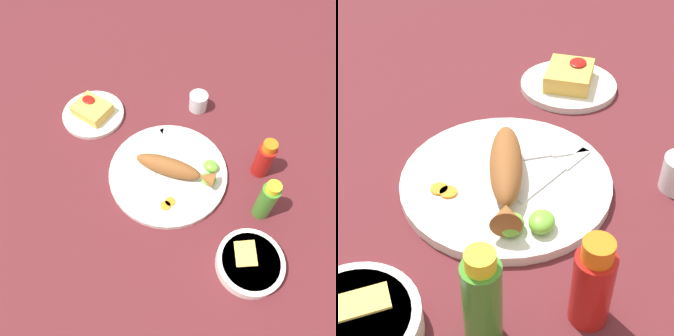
% 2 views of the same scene
% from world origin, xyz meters
% --- Properties ---
extents(ground_plane, '(4.00, 4.00, 0.00)m').
position_xyz_m(ground_plane, '(0.00, 0.00, 0.00)').
color(ground_plane, '#561E23').
extents(main_plate, '(0.36, 0.36, 0.02)m').
position_xyz_m(main_plate, '(0.00, 0.00, 0.01)').
color(main_plate, silver).
rests_on(main_plate, ground_plane).
extents(fried_fish, '(0.25, 0.11, 0.06)m').
position_xyz_m(fried_fish, '(-0.02, -0.00, 0.05)').
color(fried_fish, brown).
rests_on(fried_fish, main_plate).
extents(fork_near, '(0.10, 0.17, 0.00)m').
position_xyz_m(fork_near, '(0.08, -0.06, 0.02)').
color(fork_near, silver).
rests_on(fork_near, main_plate).
extents(fork_far, '(0.17, 0.10, 0.00)m').
position_xyz_m(fork_far, '(0.04, -0.09, 0.02)').
color(fork_far, silver).
rests_on(fork_far, main_plate).
extents(carrot_slice_near, '(0.03, 0.03, 0.00)m').
position_xyz_m(carrot_slice_near, '(-0.06, 0.10, 0.02)').
color(carrot_slice_near, orange).
rests_on(carrot_slice_near, main_plate).
extents(carrot_slice_mid, '(0.03, 0.03, 0.00)m').
position_xyz_m(carrot_slice_mid, '(-0.06, 0.08, 0.02)').
color(carrot_slice_mid, orange).
rests_on(carrot_slice_mid, main_plate).
extents(lime_wedge_main, '(0.05, 0.04, 0.03)m').
position_xyz_m(lime_wedge_main, '(-0.12, -0.04, 0.03)').
color(lime_wedge_main, '#6BB233').
rests_on(lime_wedge_main, main_plate).
extents(lime_wedge_side, '(0.05, 0.04, 0.03)m').
position_xyz_m(lime_wedge_side, '(-0.10, -0.08, 0.03)').
color(lime_wedge_side, '#6BB233').
rests_on(lime_wedge_side, main_plate).
extents(hot_sauce_bottle_red, '(0.05, 0.05, 0.14)m').
position_xyz_m(hot_sauce_bottle_red, '(-0.23, -0.17, 0.07)').
color(hot_sauce_bottle_red, '#B21914').
rests_on(hot_sauce_bottle_red, ground_plane).
extents(hot_sauce_bottle_green, '(0.05, 0.05, 0.16)m').
position_xyz_m(hot_sauce_bottle_green, '(-0.29, -0.05, 0.07)').
color(hot_sauce_bottle_green, '#3D8428').
rests_on(hot_sauce_bottle_green, ground_plane).
extents(side_plate_fries, '(0.21, 0.21, 0.01)m').
position_xyz_m(side_plate_fries, '(0.35, -0.05, 0.01)').
color(side_plate_fries, silver).
rests_on(side_plate_fries, ground_plane).
extents(fries_pile, '(0.12, 0.09, 0.04)m').
position_xyz_m(fries_pile, '(0.35, -0.05, 0.03)').
color(fries_pile, gold).
rests_on(fries_pile, side_plate_fries).
extents(guacamole_bowl, '(0.17, 0.17, 0.06)m').
position_xyz_m(guacamole_bowl, '(-0.33, 0.11, 0.02)').
color(guacamole_bowl, white).
rests_on(guacamole_bowl, ground_plane).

